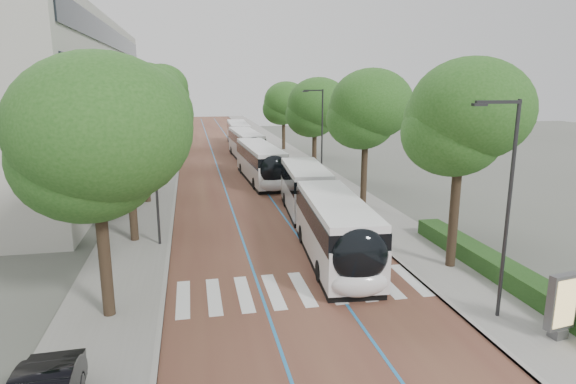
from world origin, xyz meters
name	(u,v)px	position (x,y,z in m)	size (l,w,h in m)	color
ground	(303,300)	(0.00, 0.00, 0.00)	(160.00, 160.00, 0.00)	#51544C
road	(227,156)	(0.00, 40.00, 0.01)	(11.00, 140.00, 0.02)	#572F26
sidewalk_left	(163,158)	(-7.50, 40.00, 0.06)	(4.00, 140.00, 0.12)	gray
sidewalk_right	(288,154)	(7.50, 40.00, 0.06)	(4.00, 140.00, 0.12)	gray
kerb_left	(180,157)	(-5.60, 40.00, 0.06)	(0.20, 140.00, 0.14)	gray
kerb_right	(273,154)	(5.60, 40.00, 0.06)	(0.20, 140.00, 0.14)	gray
zebra_crossing	(302,289)	(0.20, 1.00, 0.03)	(10.55, 3.60, 0.01)	silver
lane_line_left	(214,156)	(-1.60, 40.00, 0.02)	(0.12, 126.00, 0.01)	#216EA9
lane_line_right	(241,156)	(1.60, 40.00, 0.02)	(0.12, 126.00, 0.01)	#216EA9
office_building	(7,102)	(-19.47, 28.00, 7.00)	(18.11, 40.00, 14.00)	#B6B3A8
hedge	(503,271)	(9.10, 0.00, 0.52)	(1.20, 14.00, 0.80)	#173B14
streetlight_near	(505,194)	(6.62, -3.00, 4.82)	(1.82, 0.20, 8.00)	#292A2C
streetlight_far	(320,129)	(6.62, 22.00, 4.82)	(1.82, 0.20, 8.00)	#292A2C
lamp_post_left	(155,171)	(-6.10, 8.00, 4.12)	(0.14, 0.14, 8.00)	#292A2C
trees_left	(149,105)	(-7.50, 24.41, 6.81)	(6.44, 61.20, 10.15)	black
trees_right	(330,110)	(7.70, 22.91, 6.30)	(5.96, 47.54, 9.20)	black
lead_bus	(320,210)	(2.79, 7.62, 1.63)	(3.97, 18.54, 3.20)	black
bus_queued_0	(261,164)	(1.82, 24.21, 1.62)	(3.05, 12.49, 3.20)	silver
bus_queued_1	(246,145)	(2.02, 37.19, 1.62)	(3.03, 12.49, 3.20)	silver
bus_queued_2	(238,134)	(2.36, 49.82, 1.62)	(2.85, 12.46, 3.20)	silver
ad_panel	(561,305)	(7.83, -4.84, 1.33)	(1.14, 0.50, 2.30)	#59595B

